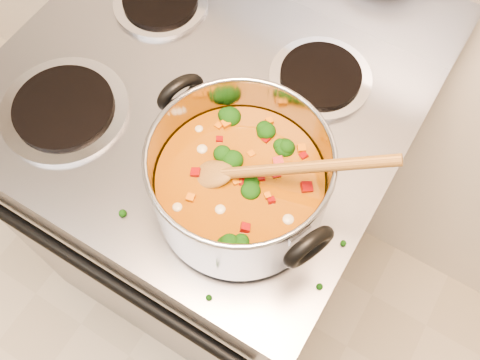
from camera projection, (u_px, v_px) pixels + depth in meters
name	position (u px, v px, depth m)	size (l,w,h in m)	color
electric_range	(208.00, 198.00, 1.37)	(0.75, 0.68, 1.08)	gray
stockpot	(240.00, 182.00, 0.80)	(0.33, 0.27, 0.16)	#9999A0
wooden_spoon	(254.00, 171.00, 0.76)	(0.28, 0.15, 0.13)	olive
cooktop_crumbs	(233.00, 184.00, 0.88)	(0.33, 0.36, 0.01)	black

